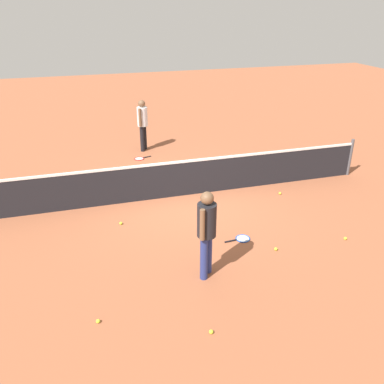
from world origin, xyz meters
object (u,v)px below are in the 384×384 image
at_px(player_far_side, 143,121).
at_px(tennis_ball_baseline, 211,332).
at_px(tennis_ball_stray_left, 276,249).
at_px(tennis_ball_midcourt, 345,238).
at_px(tennis_racket_far_player, 140,159).
at_px(tennis_ball_near_player, 98,321).
at_px(player_near_side, 207,228).
at_px(tennis_racket_near_player, 242,239).
at_px(tennis_ball_by_net, 121,223).
at_px(tennis_ball_stray_right, 280,193).

distance_m(player_far_side, tennis_ball_baseline, 8.68).
height_order(tennis_ball_baseline, tennis_ball_stray_left, same).
xyz_separation_m(tennis_ball_midcourt, tennis_ball_baseline, (-3.61, -1.74, 0.00)).
relative_size(tennis_racket_far_player, tennis_ball_near_player, 9.20).
distance_m(player_near_side, tennis_racket_near_player, 1.78).
xyz_separation_m(tennis_ball_by_net, tennis_ball_stray_right, (4.21, 0.42, 0.00)).
bearing_deg(tennis_ball_stray_left, tennis_ball_midcourt, -1.69).
height_order(tennis_racket_far_player, tennis_ball_stray_left, tennis_ball_stray_left).
relative_size(tennis_ball_baseline, tennis_ball_stray_left, 1.00).
distance_m(tennis_racket_near_player, tennis_ball_baseline, 2.81).
bearing_deg(player_near_side, tennis_ball_stray_right, 42.86).
xyz_separation_m(tennis_ball_midcourt, tennis_ball_stray_left, (-1.61, 0.05, 0.00)).
height_order(player_near_side, tennis_ball_stray_right, player_near_side).
height_order(player_far_side, tennis_ball_by_net, player_far_side).
bearing_deg(tennis_ball_stray_left, tennis_ball_by_net, 146.08).
height_order(tennis_racket_far_player, tennis_ball_near_player, tennis_ball_near_player).
bearing_deg(tennis_ball_stray_left, player_far_side, 102.28).
xyz_separation_m(player_far_side, tennis_ball_stray_right, (2.80, -4.45, -0.98)).
bearing_deg(tennis_ball_near_player, tennis_racket_far_player, 75.14).
xyz_separation_m(player_far_side, tennis_ball_baseline, (-0.52, -8.60, -0.98)).
xyz_separation_m(tennis_racket_near_player, tennis_ball_baseline, (-1.50, -2.38, 0.02)).
height_order(tennis_ball_near_player, tennis_ball_baseline, same).
bearing_deg(player_near_side, tennis_racket_far_player, 91.29).
bearing_deg(tennis_ball_near_player, tennis_ball_midcourt, 11.04).
relative_size(tennis_ball_baseline, tennis_ball_stray_right, 1.00).
bearing_deg(tennis_ball_midcourt, tennis_ball_stray_left, 178.31).
distance_m(tennis_racket_far_player, tennis_ball_baseline, 7.80).
bearing_deg(player_near_side, tennis_ball_near_player, -160.78).
bearing_deg(tennis_racket_far_player, tennis_ball_near_player, -104.86).
xyz_separation_m(tennis_ball_near_player, tennis_ball_by_net, (0.75, 3.02, 0.00)).
relative_size(tennis_ball_stray_left, tennis_ball_stray_right, 1.00).
relative_size(tennis_racket_near_player, tennis_ball_near_player, 9.00).
bearing_deg(tennis_ball_stray_left, tennis_ball_stray_right, 60.83).
bearing_deg(player_far_side, player_near_side, -91.10).
distance_m(tennis_ball_by_net, tennis_ball_midcourt, 4.92).
height_order(tennis_racket_far_player, tennis_ball_midcourt, tennis_ball_midcourt).
bearing_deg(tennis_ball_stray_left, tennis_racket_far_player, 106.37).
relative_size(tennis_racket_near_player, tennis_racket_far_player, 0.98).
bearing_deg(tennis_ball_midcourt, player_near_side, -174.35).
height_order(player_near_side, tennis_racket_far_player, player_near_side).
xyz_separation_m(player_far_side, tennis_racket_far_player, (-0.28, -0.81, -1.00)).
xyz_separation_m(tennis_ball_by_net, tennis_ball_stray_left, (2.89, -1.95, 0.00)).
xyz_separation_m(player_near_side, tennis_ball_stray_right, (2.94, 2.73, -0.98)).
bearing_deg(tennis_ball_baseline, tennis_ball_stray_right, 51.36).
distance_m(tennis_ball_near_player, tennis_ball_stray_left, 3.80).
bearing_deg(tennis_ball_near_player, tennis_ball_baseline, -23.64).
distance_m(player_far_side, tennis_ball_near_player, 8.23).
height_order(player_far_side, tennis_ball_stray_left, player_far_side).
bearing_deg(tennis_ball_near_player, tennis_ball_by_net, 76.08).
distance_m(player_far_side, tennis_racket_near_player, 6.38).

